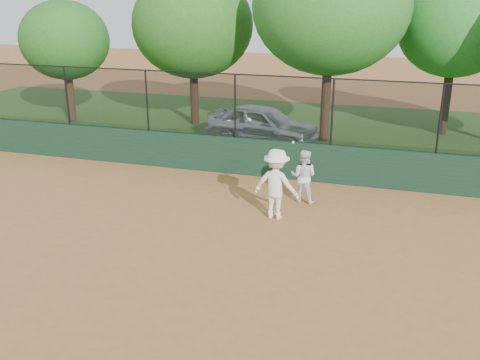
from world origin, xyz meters
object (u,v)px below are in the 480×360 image
(player_second, at_px, (303,176))
(tree_0, at_px, (64,40))
(parked_car, at_px, (263,124))
(tree_2, at_px, (331,6))
(tree_1, at_px, (192,25))
(tree_3, at_px, (455,28))
(player_main, at_px, (276,184))

(player_second, bearing_deg, tree_0, -27.16)
(parked_car, relative_size, tree_2, 0.58)
(tree_1, xyz_separation_m, tree_3, (10.36, 1.22, -0.02))
(parked_car, height_order, tree_3, tree_3)
(parked_car, bearing_deg, player_main, -151.15)
(player_main, distance_m, tree_1, 11.23)
(player_main, distance_m, tree_2, 8.95)
(tree_2, bearing_deg, tree_0, 179.50)
(tree_1, relative_size, tree_3, 1.06)
(tree_2, relative_size, tree_3, 1.24)
(player_main, relative_size, tree_2, 0.29)
(player_main, height_order, tree_3, tree_3)
(player_main, height_order, tree_0, tree_0)
(parked_car, height_order, player_second, player_second)
(player_main, bearing_deg, tree_2, 89.33)
(player_second, distance_m, tree_3, 10.46)
(player_second, relative_size, player_main, 0.69)
(player_main, relative_size, tree_3, 0.36)
(player_second, bearing_deg, parked_car, -62.34)
(player_second, relative_size, tree_2, 0.20)
(tree_2, bearing_deg, player_second, -86.76)
(tree_0, bearing_deg, player_main, -35.48)
(parked_car, bearing_deg, tree_0, 94.29)
(parked_car, xyz_separation_m, player_second, (2.59, -5.55, 0.01))
(tree_0, xyz_separation_m, tree_1, (5.54, 1.01, 0.68))
(parked_car, xyz_separation_m, tree_1, (-3.64, 2.20, 3.47))
(tree_1, distance_m, tree_3, 10.44)
(parked_car, xyz_separation_m, tree_2, (2.22, 1.09, 4.29))
(parked_car, relative_size, player_main, 2.01)
(tree_0, bearing_deg, tree_1, 10.37)
(tree_1, bearing_deg, tree_0, -169.63)
(tree_3, bearing_deg, tree_0, -172.01)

